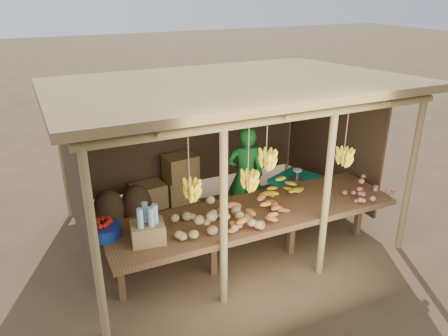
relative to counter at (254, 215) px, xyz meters
name	(u,v)px	position (x,y,z in m)	size (l,w,h in m)	color
ground	(224,230)	(0.00, 0.95, -0.74)	(60.00, 60.00, 0.00)	brown
stall_structure	(224,111)	(-0.01, 0.92, 1.17)	(4.70, 3.50, 2.43)	olive
counter	(254,215)	(0.00, 0.00, 0.00)	(3.90, 1.05, 0.80)	brown
potato_heap	(213,215)	(-0.67, -0.18, 0.25)	(1.09, 0.65, 0.37)	#9D8151
sweet_potato_heap	(254,206)	(-0.11, -0.16, 0.24)	(0.88, 0.53, 0.35)	#BC6B30
onion_heap	(373,185)	(1.69, -0.31, 0.24)	(0.72, 0.43, 0.35)	#BE5C5D
banana_pile	(283,184)	(0.58, 0.25, 0.23)	(0.55, 0.33, 0.35)	yellow
tomato_basin	(103,230)	(-1.90, 0.21, 0.15)	(0.40, 0.40, 0.21)	navy
bottle_box	(148,228)	(-1.46, -0.13, 0.24)	(0.42, 0.35, 0.48)	olive
vendor	(245,176)	(0.43, 1.08, 0.06)	(0.58, 0.38, 1.59)	#176722
tarp_crate	(295,195)	(1.28, 0.94, -0.39)	(0.90, 0.85, 0.86)	brown
carton_stack	(170,184)	(-0.46, 2.15, -0.36)	(1.15, 0.47, 0.85)	olive
burlap_sacks	(123,204)	(-1.34, 1.94, -0.45)	(0.94, 0.49, 0.66)	#4A3522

